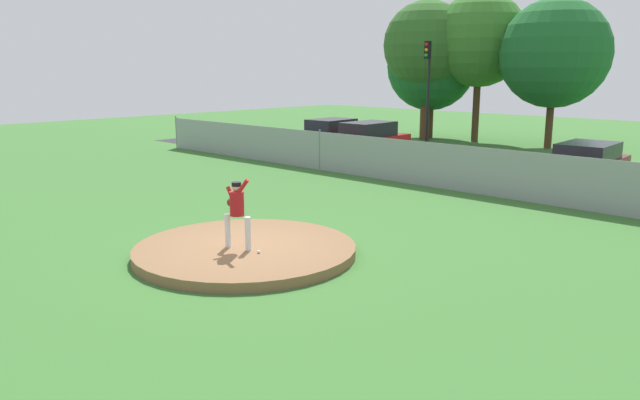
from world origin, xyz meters
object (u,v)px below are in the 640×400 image
Objects in this scene: parked_car_burgundy at (587,165)px; parked_car_red at (368,141)px; pitcher_youth at (237,208)px; parked_car_slate at (331,136)px; baseball at (259,252)px; traffic_light_near at (428,77)px.

parked_car_burgundy is 10.19m from parked_car_red.
pitcher_youth reaches higher than parked_car_burgundy.
parked_car_slate reaches higher than parked_car_burgundy.
baseball is at bearing -59.07° from parked_car_red.
parked_car_burgundy is (1.67, 14.44, 0.49)m from baseball.
parked_car_red is 1.07× the size of parked_car_slate.
pitcher_youth is 16.35m from parked_car_red.
pitcher_youth reaches higher than parked_car_red.
parked_car_red is 0.82× the size of traffic_light_near.
parked_car_slate is (-11.10, 15.17, -0.38)m from pitcher_youth.
traffic_light_near is at bearing 155.67° from parked_car_burgundy.
baseball is at bearing -65.94° from traffic_light_near.
parked_car_burgundy is at bearing 83.42° from baseball.
parked_car_slate is at bearing 126.21° from pitcher_youth.
pitcher_youth is 20.86m from traffic_light_near.
pitcher_youth is 14.72m from parked_car_burgundy.
traffic_light_near is (-7.89, 19.13, 2.62)m from pitcher_youth.
traffic_light_near is at bearing 114.06° from baseball.
baseball is 0.02× the size of parked_car_burgundy.
traffic_light_near is (-10.17, 4.60, 3.03)m from parked_car_burgundy.
parked_car_burgundy is at bearing -2.71° from parked_car_slate.
parked_car_slate reaches higher than baseball.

